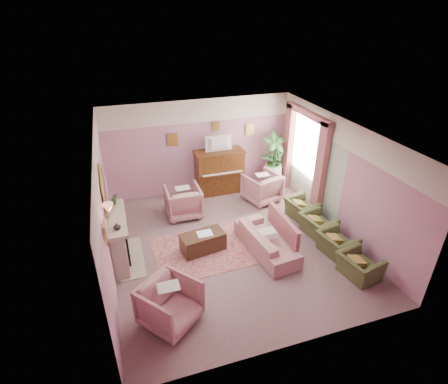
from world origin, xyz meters
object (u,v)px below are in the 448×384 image
object	(u,v)px
piano	(219,172)
side_table	(273,175)
olive_chair_b	(337,241)
television	(220,143)
olive_chair_a	(360,263)
sofa	(267,237)
floral_armchair_right	(262,186)
floral_armchair_front	(170,302)
floral_armchair_left	(183,200)
coffee_table	(203,242)
olive_chair_d	(302,206)
olive_chair_c	(318,222)

from	to	relation	value
piano	side_table	size ratio (longest dim) A/B	2.00
olive_chair_b	television	bearing A→B (deg)	114.23
olive_chair_a	sofa	bearing A→B (deg)	136.76
floral_armchair_right	floral_armchair_front	world-z (taller)	same
piano	sofa	distance (m)	3.17
olive_chair_b	sofa	bearing A→B (deg)	158.57
floral_armchair_left	floral_armchair_front	size ratio (longest dim) A/B	1.00
coffee_table	floral_armchair_front	world-z (taller)	floral_armchair_front
television	coffee_table	size ratio (longest dim) A/B	0.80
floral_armchair_left	olive_chair_b	xyz separation A→B (m)	(3.00, -2.71, -0.12)
television	olive_chair_a	size ratio (longest dim) A/B	0.99
piano	coffee_table	world-z (taller)	piano
floral_armchair_left	floral_armchair_front	xyz separation A→B (m)	(-0.99, -3.51, 0.00)
olive_chair_a	olive_chair_d	world-z (taller)	same
piano	floral_armchair_front	distance (m)	5.10
coffee_table	olive_chair_d	size ratio (longest dim) A/B	1.24
sofa	floral_armchair_right	distance (m)	2.38
floral_armchair_right	olive_chair_b	world-z (taller)	floral_armchair_right
floral_armchair_left	floral_armchair_right	xyz separation A→B (m)	(2.34, 0.11, 0.00)
floral_armchair_left	side_table	bearing A→B (deg)	16.11
television	floral_armchair_right	world-z (taller)	television
piano	television	world-z (taller)	television
television	olive_chair_b	world-z (taller)	television
floral_armchair_right	olive_chair_a	size ratio (longest dim) A/B	1.16
floral_armchair_left	olive_chair_c	xyz separation A→B (m)	(3.00, -1.89, -0.12)
olive_chair_a	side_table	size ratio (longest dim) A/B	1.16
piano	sofa	world-z (taller)	piano
coffee_table	piano	bearing A→B (deg)	65.22
floral_armchair_left	side_table	world-z (taller)	floral_armchair_left
olive_chair_b	side_table	size ratio (longest dim) A/B	1.16
piano	floral_armchair_right	distance (m)	1.38
olive_chair_b	olive_chair_d	bearing A→B (deg)	90.00
television	floral_armchair_front	xyz separation A→B (m)	(-2.33, -4.49, -1.13)
piano	floral_armchair_left	xyz separation A→B (m)	(-1.34, -1.03, -0.18)
olive_chair_d	sofa	bearing A→B (deg)	-144.89
piano	olive_chair_a	world-z (taller)	piano
coffee_table	floral_armchair_left	xyz separation A→B (m)	(-0.10, 1.65, 0.25)
piano	olive_chair_d	bearing A→B (deg)	-51.65
olive_chair_a	olive_chair_c	size ratio (longest dim) A/B	1.00
olive_chair_c	piano	bearing A→B (deg)	119.64
sofa	floral_armchair_front	bearing A→B (deg)	-150.82
side_table	piano	bearing A→B (deg)	175.20
side_table	floral_armchair_right	bearing A→B (deg)	-132.77
olive_chair_d	side_table	distance (m)	1.95
olive_chair_b	floral_armchair_left	bearing A→B (deg)	137.88
olive_chair_a	floral_armchair_front	bearing A→B (deg)	179.74
television	floral_armchair_front	world-z (taller)	television
olive_chair_d	olive_chair_a	bearing A→B (deg)	-90.00
coffee_table	olive_chair_a	xyz separation A→B (m)	(2.90, -1.88, 0.13)
coffee_table	floral_armchair_right	xyz separation A→B (m)	(2.24, 1.76, 0.25)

